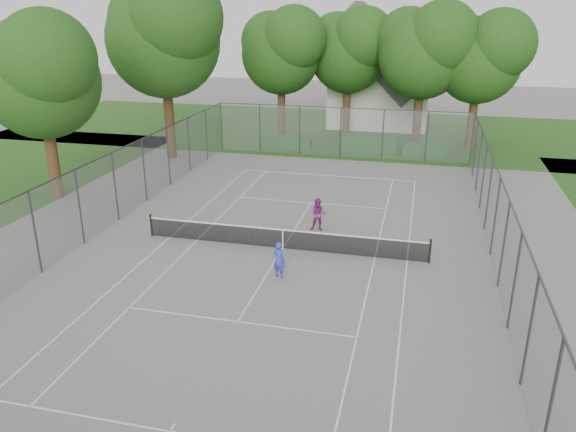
% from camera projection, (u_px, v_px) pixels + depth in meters
% --- Properties ---
extents(ground, '(120.00, 120.00, 0.00)m').
position_uv_depth(ground, '(283.00, 249.00, 25.16)').
color(ground, slate).
rests_on(ground, ground).
extents(grass_far, '(60.00, 20.00, 0.00)m').
position_uv_depth(grass_far, '(355.00, 131.00, 48.82)').
color(grass_far, '#204614').
rests_on(grass_far, ground).
extents(court_markings, '(11.03, 23.83, 0.01)m').
position_uv_depth(court_markings, '(283.00, 248.00, 25.16)').
color(court_markings, silver).
rests_on(court_markings, ground).
extents(tennis_net, '(12.87, 0.10, 1.10)m').
position_uv_depth(tennis_net, '(283.00, 238.00, 24.98)').
color(tennis_net, black).
rests_on(tennis_net, ground).
extents(perimeter_fence, '(18.08, 34.08, 3.52)m').
position_uv_depth(perimeter_fence, '(283.00, 211.00, 24.53)').
color(perimeter_fence, '#38383D').
rests_on(perimeter_fence, ground).
extents(tree_far_left, '(7.21, 6.58, 10.36)m').
position_uv_depth(tree_far_left, '(282.00, 48.00, 44.10)').
color(tree_far_left, '#3B2615').
rests_on(tree_far_left, ground).
extents(tree_far_midleft, '(7.16, 6.54, 10.30)m').
position_uv_depth(tree_far_midleft, '(350.00, 47.00, 44.97)').
color(tree_far_midleft, '#3B2615').
rests_on(tree_far_midleft, ground).
extents(tree_far_midright, '(7.46, 6.81, 10.72)m').
position_uv_depth(tree_far_midright, '(424.00, 47.00, 40.94)').
color(tree_far_midright, '#3B2615').
rests_on(tree_far_midright, ground).
extents(tree_far_right, '(7.07, 6.45, 10.16)m').
position_uv_depth(tree_far_right, '(481.00, 54.00, 40.32)').
color(tree_far_right, '#3B2615').
rests_on(tree_far_right, ground).
extents(tree_side_back, '(8.76, 8.00, 12.59)m').
position_uv_depth(tree_side_back, '(164.00, 31.00, 37.27)').
color(tree_side_back, '#3B2615').
rests_on(tree_side_back, ground).
extents(tree_side_front, '(7.11, 6.49, 10.21)m').
position_uv_depth(tree_side_front, '(40.00, 71.00, 29.38)').
color(tree_side_front, '#3B2615').
rests_on(tree_side_front, ground).
extents(hedge_left, '(3.66, 1.10, 0.92)m').
position_uv_depth(hedge_left, '(287.00, 143.00, 42.64)').
color(hedge_left, '#194E1B').
rests_on(hedge_left, ground).
extents(hedge_mid, '(3.97, 1.14, 1.25)m').
position_uv_depth(hedge_mid, '(369.00, 144.00, 41.50)').
color(hedge_mid, '#194E1B').
rests_on(hedge_mid, ground).
extents(hedge_right, '(3.10, 1.14, 0.93)m').
position_uv_depth(hedge_right, '(425.00, 149.00, 40.57)').
color(hedge_right, '#194E1B').
rests_on(hedge_right, ground).
extents(house, '(8.52, 6.60, 10.61)m').
position_uv_depth(house, '(380.00, 77.00, 49.79)').
color(house, silver).
rests_on(house, ground).
extents(girl_player, '(0.65, 0.54, 1.51)m').
position_uv_depth(girl_player, '(279.00, 260.00, 22.28)').
color(girl_player, '#313BBA').
rests_on(girl_player, ground).
extents(woman_player, '(0.81, 0.64, 1.61)m').
position_uv_depth(woman_player, '(318.00, 215.00, 26.95)').
color(woman_player, '#822B6D').
rests_on(woman_player, ground).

